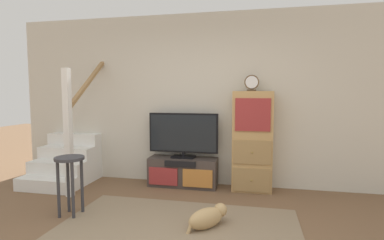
# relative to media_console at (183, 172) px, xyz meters

# --- Properties ---
(back_wall) EXTENTS (6.40, 0.12, 2.70)m
(back_wall) POSITION_rel_media_console_xyz_m (0.30, 0.27, 1.13)
(back_wall) COLOR beige
(back_wall) RESTS_ON ground_plane
(area_rug) EXTENTS (2.60, 1.80, 0.01)m
(area_rug) POSITION_rel_media_console_xyz_m (0.30, -1.59, -0.22)
(area_rug) COLOR #847056
(area_rug) RESTS_ON ground_plane
(media_console) EXTENTS (1.07, 0.38, 0.45)m
(media_console) POSITION_rel_media_console_xyz_m (0.00, 0.00, 0.00)
(media_console) COLOR #423833
(media_console) RESTS_ON ground_plane
(television) EXTENTS (1.09, 0.22, 0.70)m
(television) POSITION_rel_media_console_xyz_m (-0.00, 0.02, 0.60)
(television) COLOR black
(television) RESTS_ON media_console
(side_cabinet) EXTENTS (0.58, 0.38, 1.48)m
(side_cabinet) POSITION_rel_media_console_xyz_m (1.06, 0.01, 0.52)
(side_cabinet) COLOR tan
(side_cabinet) RESTS_ON ground_plane
(desk_clock) EXTENTS (0.21, 0.08, 0.23)m
(desk_clock) POSITION_rel_media_console_xyz_m (1.03, -0.00, 1.38)
(desk_clock) COLOR #4C3823
(desk_clock) RESTS_ON side_cabinet
(staircase) EXTENTS (1.00, 1.36, 2.20)m
(staircase) POSITION_rel_media_console_xyz_m (-1.94, 0.01, 0.15)
(staircase) COLOR white
(staircase) RESTS_ON ground_plane
(bar_stool_near) EXTENTS (0.34, 0.34, 0.71)m
(bar_stool_near) POSITION_rel_media_console_xyz_m (-1.04, -1.38, 0.30)
(bar_stool_near) COLOR #333338
(bar_stool_near) RESTS_ON ground_plane
(dog) EXTENTS (0.44, 0.46, 0.23)m
(dog) POSITION_rel_media_console_xyz_m (0.62, -1.37, -0.11)
(dog) COLOR tan
(dog) RESTS_ON ground_plane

